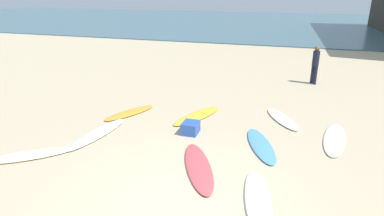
{
  "coord_description": "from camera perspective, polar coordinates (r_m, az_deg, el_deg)",
  "views": [
    {
      "loc": [
        1.98,
        -5.0,
        3.82
      ],
      "look_at": [
        -1.15,
        4.3,
        0.3
      ],
      "focal_mm": 30.6,
      "sensor_mm": 36.0,
      "label": 1
    }
  ],
  "objects": [
    {
      "name": "surfboard_6",
      "position": [
        9.59,
        -16.16,
        -4.29
      ],
      "size": [
        0.76,
        2.46,
        0.09
      ],
      "primitive_type": "ellipsoid",
      "rotation": [
        0.0,
        0.0,
        -0.1
      ],
      "color": "silver",
      "rests_on": "ground_plane"
    },
    {
      "name": "ocean_water",
      "position": [
        44.74,
        16.52,
        14.1
      ],
      "size": [
        120.0,
        40.0,
        0.08
      ],
      "primitive_type": "cube",
      "color": "#426675",
      "rests_on": "ground_plane"
    },
    {
      "name": "surfboard_7",
      "position": [
        8.75,
        11.91,
        -6.33
      ],
      "size": [
        1.27,
        2.17,
        0.07
      ],
      "primitive_type": "ellipsoid",
      "rotation": [
        0.0,
        0.0,
        3.52
      ],
      "color": "#539ADF",
      "rests_on": "ground_plane"
    },
    {
      "name": "surfboard_1",
      "position": [
        7.58,
        1.13,
        -10.16
      ],
      "size": [
        1.53,
        2.34,
        0.08
      ],
      "primitive_type": "ellipsoid",
      "rotation": [
        0.0,
        0.0,
        0.46
      ],
      "color": "#E04B51",
      "rests_on": "ground_plane"
    },
    {
      "name": "surfboard_4",
      "position": [
        6.62,
        11.45,
        -15.5
      ],
      "size": [
        0.97,
        2.25,
        0.08
      ],
      "primitive_type": "ellipsoid",
      "rotation": [
        0.0,
        0.0,
        3.36
      ],
      "color": "white",
      "rests_on": "ground_plane"
    },
    {
      "name": "surfboard_0",
      "position": [
        10.65,
        15.45,
        -1.81
      ],
      "size": [
        1.4,
        1.95,
        0.08
      ],
      "primitive_type": "ellipsoid",
      "rotation": [
        0.0,
        0.0,
        3.65
      ],
      "color": "silver",
      "rests_on": "ground_plane"
    },
    {
      "name": "surfboard_3",
      "position": [
        10.5,
        0.92,
        -1.35
      ],
      "size": [
        1.34,
        2.23,
        0.08
      ],
      "primitive_type": "ellipsoid",
      "rotation": [
        0.0,
        0.0,
        -0.38
      ],
      "color": "yellow",
      "rests_on": "ground_plane"
    },
    {
      "name": "beach_cooler",
      "position": [
        9.27,
        -0.26,
        -3.47
      ],
      "size": [
        0.45,
        0.54,
        0.33
      ],
      "primitive_type": "cube",
      "rotation": [
        0.0,
        0.0,
        4.74
      ],
      "color": "#2D56B2",
      "rests_on": "ground_plane"
    },
    {
      "name": "surfboard_2",
      "position": [
        9.0,
        -26.59,
        -7.36
      ],
      "size": [
        1.96,
        1.75,
        0.08
      ],
      "primitive_type": "ellipsoid",
      "rotation": [
        0.0,
        0.0,
        2.26
      ],
      "color": "#F9E3C1",
      "rests_on": "ground_plane"
    },
    {
      "name": "ground_plane",
      "position": [
        6.6,
        -2.57,
        -15.67
      ],
      "size": [
        120.0,
        120.0,
        0.0
      ],
      "primitive_type": "plane",
      "color": "#C6B28E"
    },
    {
      "name": "surfboard_8",
      "position": [
        9.73,
        23.63,
        -4.94
      ],
      "size": [
        0.83,
        2.39,
        0.07
      ],
      "primitive_type": "ellipsoid",
      "rotation": [
        0.0,
        0.0,
        3.03
      ],
      "color": "silver",
      "rests_on": "ground_plane"
    },
    {
      "name": "beachgoer_near",
      "position": [
        15.07,
        20.7,
        7.33
      ],
      "size": [
        0.39,
        0.39,
        1.64
      ],
      "rotation": [
        0.0,
        0.0,
        5.33
      ],
      "color": "#191E33",
      "rests_on": "ground_plane"
    },
    {
      "name": "surfboard_5",
      "position": [
        10.96,
        -10.8,
        -0.81
      ],
      "size": [
        1.25,
        1.98,
        0.08
      ],
      "primitive_type": "ellipsoid",
      "rotation": [
        0.0,
        0.0,
        -0.42
      ],
      "color": "#F9A22F",
      "rests_on": "ground_plane"
    }
  ]
}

